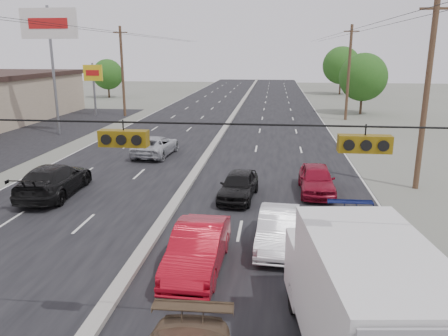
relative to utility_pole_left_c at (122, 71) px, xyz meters
The scene contains 20 objects.
road_surface 16.80m from the utility_pole_left_c, 38.66° to the right, with size 20.00×160.00×0.02m, color black.
center_median 16.77m from the utility_pole_left_c, 38.66° to the right, with size 0.50×160.00×0.20m, color gray.
parking_lot 16.47m from the utility_pole_left_c, 106.70° to the right, with size 10.00×42.00×0.02m, color black.
utility_pole_left_c is the anchor object (origin of this frame).
utility_pole_right_b 35.36m from the utility_pole_left_c, 45.00° to the right, with size 1.60×0.30×10.00m.
utility_pole_right_c 25.00m from the utility_pole_left_c, ahead, with size 1.60×0.30×10.00m.
traffic_signals 42.35m from the utility_pole_left_c, 70.84° to the right, with size 25.00×0.30×0.54m.
pole_sign_billboard 12.73m from the utility_pole_left_c, 99.46° to the right, with size 5.00×0.25×11.00m.
pole_sign_far 3.57m from the utility_pole_left_c, behind, with size 2.20×0.25×6.00m.
tree_left_far 22.19m from the utility_pole_left_c, 115.41° to the left, with size 4.80×4.80×6.12m.
tree_right_mid 27.96m from the utility_pole_left_c, 10.30° to the left, with size 5.60×5.60×7.14m.
tree_right_far 41.38m from the utility_pole_left_c, 46.47° to the left, with size 6.40×6.40×8.16m.
box_truck 44.39m from the utility_pole_left_c, 64.27° to the right, with size 3.13×7.00×3.44m.
red_sedan 38.66m from the utility_pole_left_c, 67.44° to the right, with size 1.65×4.72×1.56m, color #A40A19.
queue_car_a 32.18m from the utility_pole_left_c, 60.91° to the right, with size 1.66×4.13×1.41m, color black.
queue_car_b 37.88m from the utility_pole_left_c, 62.32° to the right, with size 1.50×4.29×1.41m, color white.
queue_car_d 40.10m from the utility_pole_left_c, 59.27° to the right, with size 2.11×5.19×1.51m, color navy.
queue_car_e 33.17m from the utility_pole_left_c, 53.63° to the right, with size 1.76×4.38×1.49m, color maroon.
oncoming_near 29.33m from the utility_pole_left_c, 78.09° to the right, with size 2.30×5.66×1.64m, color black.
oncoming_far 21.42m from the utility_pole_left_c, 65.11° to the right, with size 2.33×5.04×1.40m, color #A9ACB1.
Camera 1 is at (4.67, -8.85, 7.24)m, focal length 35.00 mm.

